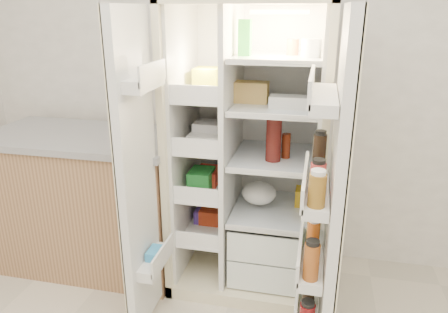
# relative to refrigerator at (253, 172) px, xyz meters

# --- Properties ---
(wall_back) EXTENTS (4.00, 0.02, 2.70)m
(wall_back) POSITION_rel_refrigerator_xyz_m (-0.08, 0.35, 0.61)
(wall_back) COLOR white
(wall_back) RESTS_ON floor
(refrigerator) EXTENTS (0.92, 0.70, 1.80)m
(refrigerator) POSITION_rel_refrigerator_xyz_m (0.00, 0.00, 0.00)
(refrigerator) COLOR beige
(refrigerator) RESTS_ON floor
(freezer_door) EXTENTS (0.15, 0.40, 1.72)m
(freezer_door) POSITION_rel_refrigerator_xyz_m (-0.51, -0.60, 0.15)
(freezer_door) COLOR silver
(freezer_door) RESTS_ON floor
(fridge_door) EXTENTS (0.17, 0.58, 1.72)m
(fridge_door) POSITION_rel_refrigerator_xyz_m (0.47, -0.70, 0.12)
(fridge_door) COLOR silver
(fridge_door) RESTS_ON floor
(kitchen_counter) EXTENTS (1.32, 0.70, 0.96)m
(kitchen_counter) POSITION_rel_refrigerator_xyz_m (-1.12, -0.10, -0.26)
(kitchen_counter) COLOR #A47B52
(kitchen_counter) RESTS_ON floor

